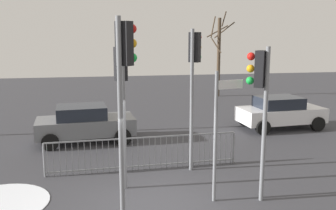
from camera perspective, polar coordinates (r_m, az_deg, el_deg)
The scene contains 10 objects.
ground_plane at distance 9.60m, azimuth -1.91°, elevation -15.22°, with size 60.00×60.00×0.00m, color #38383D.
traffic_light_foreground_left at distance 9.98m, azimuth -7.25°, elevation 3.36°, with size 0.36×0.56×4.00m.
traffic_light_foreground_right at distance 9.36m, azimuth 14.08°, elevation 2.36°, with size 0.48×0.45×3.94m.
traffic_light_mid_right at distance 7.71m, azimuth -6.79°, elevation 4.38°, with size 0.47×0.47×4.59m.
traffic_light_mid_left at distance 11.30m, azimuth 4.07°, elevation 5.74°, with size 0.45×0.48×4.40m.
direction_sign_post at distance 9.28m, azimuth 7.67°, elevation -3.90°, with size 0.78×0.22×3.36m.
pedestrian_guard_railing at distance 11.74m, azimuth -3.77°, elevation -7.39°, with size 6.08×0.26×1.07m.
car_white_mid at distance 17.53m, azimuth 16.97°, elevation -1.03°, with size 3.92×2.17×1.47m.
car_grey_far at distance 15.04m, azimuth -12.75°, elevation -2.73°, with size 3.93×2.20×1.47m.
bare_tree_left at distance 25.83m, azimuth 7.85°, elevation 7.87°, with size 1.77×1.69×5.78m.
Camera 1 is at (-1.24, -8.54, 4.20)m, focal length 39.38 mm.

